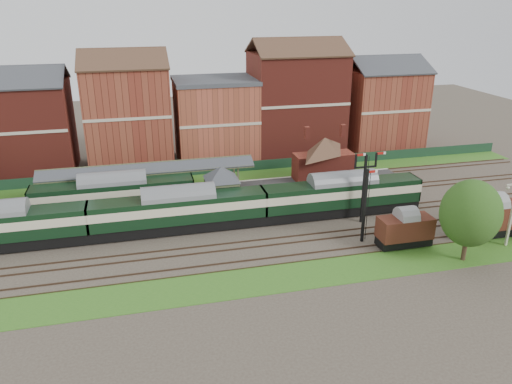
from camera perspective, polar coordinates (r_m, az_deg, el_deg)
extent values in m
plane|color=#473D33|center=(56.67, -0.26, -3.61)|extent=(160.00, 160.00, 0.00)
cube|color=#2D6619|center=(71.16, -3.30, 1.71)|extent=(90.00, 4.50, 0.06)
cube|color=#2D6619|center=(46.43, 3.28, -9.66)|extent=(90.00, 5.00, 0.06)
cube|color=#193823|center=(72.78, -3.60, 2.76)|extent=(90.00, 0.12, 1.50)
cube|color=#2D2D2D|center=(64.50, -6.63, -0.08)|extent=(55.00, 3.40, 1.00)
cube|color=#5F7654|center=(58.54, -3.87, -1.53)|extent=(3.40, 3.20, 2.40)
cube|color=#4D5635|center=(57.72, -3.92, 0.48)|extent=(3.60, 3.40, 2.00)
pyramid|color=#383A3F|center=(57.10, -3.97, 2.17)|extent=(5.40, 5.40, 1.60)
cube|color=maroon|center=(60.34, 3.63, -0.91)|extent=(3.00, 2.40, 2.20)
cube|color=#4C3323|center=(59.22, 3.85, 0.16)|extent=(3.20, 1.34, 0.79)
cube|color=#4C3323|center=(60.38, 3.48, 0.59)|extent=(3.20, 1.34, 0.79)
cube|color=maroon|center=(67.74, 7.69, 2.96)|extent=(8.00, 3.00, 3.50)
pyramid|color=#4C3323|center=(66.90, 7.81, 5.27)|extent=(8.10, 8.10, 2.20)
cube|color=maroon|center=(65.91, 5.80, 5.57)|extent=(0.60, 0.60, 1.60)
cube|color=maroon|center=(67.71, 9.82, 5.79)|extent=(0.60, 0.60, 1.60)
cube|color=#4D5635|center=(62.91, -22.07, 0.02)|extent=(0.22, 0.22, 3.40)
cube|color=#4D5635|center=(65.69, -2.54, 2.50)|extent=(0.22, 0.22, 3.40)
cube|color=#383A3F|center=(61.84, -12.19, 2.66)|extent=(26.00, 1.99, 0.90)
cube|color=#383A3F|center=(63.65, -12.27, 3.19)|extent=(26.00, 1.99, 0.90)
cube|color=#4D5635|center=(62.63, -12.26, 3.26)|extent=(26.00, 0.20, 0.20)
cube|color=black|center=(56.79, 12.19, 0.32)|extent=(0.25, 0.25, 8.00)
cube|color=black|center=(55.93, 12.40, 2.81)|extent=(2.60, 0.18, 0.18)
cube|color=#B2140F|center=(55.22, 11.90, 4.19)|extent=(1.10, 0.08, 0.25)
cube|color=#B2140F|center=(56.28, 14.12, 4.32)|extent=(1.10, 0.08, 0.25)
cube|color=black|center=(52.22, 12.31, -1.59)|extent=(0.25, 0.25, 8.00)
cube|color=#B2140F|center=(51.16, 13.19, 2.29)|extent=(1.10, 0.08, 0.25)
cube|color=beige|center=(56.52, 27.18, -2.32)|extent=(0.22, 0.22, 7.00)
cube|color=maroon|center=(78.57, -25.36, 6.50)|extent=(14.00, 10.00, 13.00)
cube|color=maroon|center=(76.71, -14.39, 8.35)|extent=(12.00, 10.00, 15.00)
cube|color=#A74C36|center=(77.98, -4.64, 8.02)|extent=(12.00, 10.00, 12.00)
cube|color=maroon|center=(80.59, 4.61, 9.91)|extent=(14.00, 10.00, 16.00)
cube|color=maroon|center=(86.73, 14.16, 9.15)|extent=(12.00, 10.00, 13.00)
cube|color=black|center=(55.19, -8.67, -3.75)|extent=(18.84, 2.64, 1.15)
cube|color=black|center=(54.40, -8.78, -1.90)|extent=(18.84, 2.93, 2.72)
cube|color=beige|center=(54.27, -8.80, -1.58)|extent=(18.86, 2.97, 0.94)
cube|color=slate|center=(53.82, -8.87, -0.42)|extent=(18.84, 2.93, 0.63)
cube|color=black|center=(59.52, 9.67, -1.89)|extent=(18.84, 2.64, 1.15)
cube|color=black|center=(58.79, 9.78, -0.15)|extent=(18.84, 2.93, 2.72)
cube|color=beige|center=(58.67, 9.80, 0.14)|extent=(18.86, 2.97, 0.94)
cube|color=slate|center=(58.26, 9.88, 1.23)|extent=(18.84, 2.93, 0.63)
cube|color=black|center=(61.10, -15.76, -1.80)|extent=(18.50, 2.59, 1.13)
cube|color=black|center=(60.40, -15.94, -0.14)|extent=(18.50, 2.88, 2.67)
cube|color=beige|center=(60.29, -15.97, 0.14)|extent=(18.52, 2.92, 0.92)
cube|color=slate|center=(59.89, -16.09, 1.18)|extent=(18.50, 2.88, 0.62)
cube|color=black|center=(53.70, 16.50, -5.37)|extent=(5.50, 2.03, 0.83)
cube|color=#4D2016|center=(53.06, 16.67, -3.91)|extent=(5.50, 2.39, 2.20)
cube|color=gray|center=(52.57, 16.81, -2.72)|extent=(5.50, 2.39, 0.40)
cube|color=black|center=(59.17, 25.02, -3.97)|extent=(6.27, 2.31, 0.94)
cube|color=#4D2016|center=(58.51, 25.28, -2.44)|extent=(6.27, 2.72, 2.51)
cube|color=gray|center=(58.01, 25.49, -1.19)|extent=(6.27, 2.72, 0.46)
cylinder|color=#382619|center=(52.29, 22.84, -5.33)|extent=(0.44, 0.44, 3.85)
ellipsoid|color=#1C3C11|center=(51.07, 23.32, -2.24)|extent=(5.66, 5.66, 6.51)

